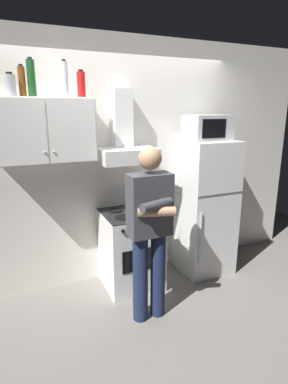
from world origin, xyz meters
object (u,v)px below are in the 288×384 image
(bottle_wine_green, at_px, (31,78))
(microwave, at_px, (207,128))
(stove_oven, at_px, (131,249))
(refrigerator, at_px, (204,207))
(cooking_pot, at_px, (146,209))
(person_standing, at_px, (150,229))
(bottle_soda_red, at_px, (81,84))
(upper_cabinet, at_px, (45,130))
(bottle_vodka_clear, at_px, (65,79))
(range_hood, at_px, (125,143))
(bottle_beer_brown, at_px, (22,81))
(bottle_canister_steel, at_px, (10,85))

(bottle_wine_green, bearing_deg, microwave, -3.77)
(stove_oven, height_order, refrigerator, refrigerator)
(stove_oven, relative_size, refrigerator, 0.55)
(stove_oven, relative_size, cooking_pot, 2.73)
(person_standing, bearing_deg, bottle_soda_red, 118.57)
(upper_cabinet, bearing_deg, cooking_pot, -14.73)
(refrigerator, bearing_deg, microwave, 90.90)
(bottle_vodka_clear, bearing_deg, range_hood, 3.09)
(bottle_beer_brown, bearing_deg, bottle_soda_red, -2.41)
(bottle_vodka_clear, distance_m, bottle_soda_red, 0.16)
(bottle_wine_green, height_order, bottle_beer_brown, bottle_wine_green)
(stove_oven, xyz_separation_m, bottle_vodka_clear, (-0.60, 0.09, 1.77))
(bottle_canister_steel, height_order, bottle_soda_red, bottle_soda_red)
(stove_oven, distance_m, bottle_canister_steel, 2.02)
(bottle_vodka_clear, xyz_separation_m, bottle_canister_steel, (-0.47, 0.01, -0.06))
(refrigerator, distance_m, bottle_wine_green, 2.32)
(stove_oven, height_order, bottle_wine_green, bottle_wine_green)
(stove_oven, bearing_deg, microwave, 1.15)
(microwave, bearing_deg, bottle_vodka_clear, 177.21)
(upper_cabinet, xyz_separation_m, bottle_wine_green, (-0.08, 0.01, 0.46))
(refrigerator, xyz_separation_m, person_standing, (-1.00, -0.61, 0.10))
(upper_cabinet, distance_m, person_standing, 1.35)
(stove_oven, distance_m, bottle_soda_red, 1.79)
(microwave, bearing_deg, upper_cabinet, 176.52)
(range_hood, xyz_separation_m, person_standing, (-0.05, -0.73, -0.70))
(upper_cabinet, distance_m, cooking_pot, 1.27)
(person_standing, xyz_separation_m, bottle_beer_brown, (-0.91, 0.74, 1.28))
(bottle_beer_brown, bearing_deg, microwave, -3.43)
(bottle_soda_red, relative_size, bottle_beer_brown, 0.92)
(bottle_soda_red, relative_size, bottle_wine_green, 0.75)
(range_hood, height_order, bottle_canister_steel, bottle_canister_steel)
(bottle_beer_brown, bearing_deg, stove_oven, -7.91)
(cooking_pot, distance_m, bottle_wine_green, 1.66)
(bottle_wine_green, bearing_deg, upper_cabinet, -9.94)
(bottle_soda_red, height_order, bottle_wine_green, bottle_wine_green)
(cooking_pot, relative_size, bottle_beer_brown, 1.17)
(upper_cabinet, relative_size, stove_oven, 1.03)
(upper_cabinet, bearing_deg, bottle_vodka_clear, -8.58)
(upper_cabinet, relative_size, bottle_beer_brown, 3.30)
(upper_cabinet, bearing_deg, bottle_soda_red, -2.16)
(upper_cabinet, xyz_separation_m, bottle_beer_brown, (-0.16, 0.01, 0.43))
(upper_cabinet, distance_m, refrigerator, 2.00)
(range_hood, height_order, bottle_vodka_clear, bottle_vodka_clear)
(upper_cabinet, height_order, microwave, upper_cabinet)
(bottle_canister_steel, distance_m, bottle_soda_red, 0.62)
(stove_oven, xyz_separation_m, person_standing, (-0.05, -0.61, 0.47))
(range_hood, bearing_deg, refrigerator, -7.55)
(range_hood, bearing_deg, bottle_soda_red, -178.07)
(refrigerator, relative_size, cooking_pot, 5.00)
(bottle_beer_brown, bearing_deg, bottle_wine_green, 4.08)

